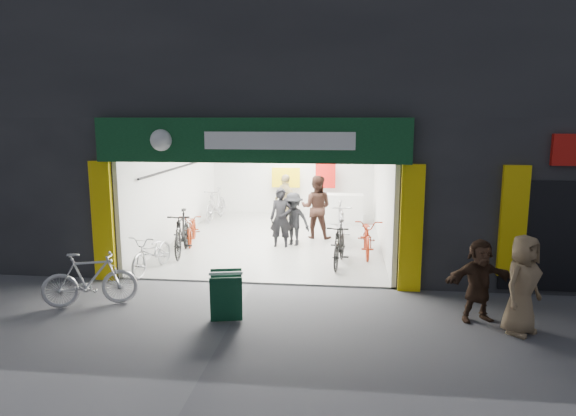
% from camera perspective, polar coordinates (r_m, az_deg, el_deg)
% --- Properties ---
extents(ground, '(60.00, 60.00, 0.00)m').
position_cam_1_polar(ground, '(11.08, -3.91, -8.42)').
color(ground, '#56565B').
rests_on(ground, ground).
extents(building, '(17.00, 10.27, 8.00)m').
position_cam_1_polar(building, '(15.37, 2.78, 13.06)').
color(building, '#232326').
rests_on(building, ground).
extents(bike_left_front, '(0.81, 1.79, 0.91)m').
position_cam_1_polar(bike_left_front, '(12.16, -14.84, -4.81)').
color(bike_left_front, silver).
rests_on(bike_left_front, ground).
extents(bike_left_midfront, '(0.81, 1.99, 1.16)m').
position_cam_1_polar(bike_left_midfront, '(13.42, -11.70, -2.74)').
color(bike_left_midfront, black).
rests_on(bike_left_midfront, ground).
extents(bike_left_midback, '(0.90, 1.75, 0.88)m').
position_cam_1_polar(bike_left_midback, '(14.59, -10.58, -2.25)').
color(bike_left_midback, maroon).
rests_on(bike_left_midback, ground).
extents(bike_left_back, '(0.71, 1.91, 1.12)m').
position_cam_1_polar(bike_left_back, '(17.75, -8.02, 0.41)').
color(bike_left_back, '#A7A7AB').
rests_on(bike_left_back, ground).
extents(bike_right_front, '(0.70, 1.82, 1.07)m').
position_cam_1_polar(bike_right_front, '(12.27, 5.72, -4.01)').
color(bike_right_front, black).
rests_on(bike_right_front, ground).
extents(bike_right_mid, '(0.67, 1.91, 1.00)m').
position_cam_1_polar(bike_right_mid, '(13.30, 8.82, -3.13)').
color(bike_right_mid, maroon).
rests_on(bike_right_mid, ground).
extents(bike_right_back, '(0.69, 1.98, 1.17)m').
position_cam_1_polar(bike_right_back, '(14.49, 5.87, -1.63)').
color(bike_right_back, '#B0B1B5').
rests_on(bike_right_back, ground).
extents(parked_bike, '(1.79, 1.07, 1.04)m').
position_cam_1_polar(parked_bike, '(10.37, -21.16, -7.39)').
color(parked_bike, '#BCBCC1').
rests_on(parked_bike, ground).
extents(customer_a, '(0.60, 0.39, 1.64)m').
position_cam_1_polar(customer_a, '(13.80, -0.78, -1.16)').
color(customer_a, black).
rests_on(customer_a, ground).
extents(customer_b, '(0.98, 0.80, 1.86)m').
position_cam_1_polar(customer_b, '(14.86, 3.17, 0.06)').
color(customer_b, '#321D17').
rests_on(customer_b, ground).
extents(customer_c, '(1.09, 0.84, 1.50)m').
position_cam_1_polar(customer_c, '(13.98, 0.59, -1.32)').
color(customer_c, black).
rests_on(customer_c, ground).
extents(customer_d, '(1.02, 1.01, 1.72)m').
position_cam_1_polar(customer_d, '(16.38, -0.27, 0.76)').
color(customer_d, '#938055').
rests_on(customer_d, ground).
extents(pedestrian_near, '(0.95, 0.93, 1.65)m').
position_cam_1_polar(pedestrian_near, '(9.24, 24.59, -7.75)').
color(pedestrian_near, '#7F674A').
rests_on(pedestrian_near, ground).
extents(pedestrian_far, '(1.42, 0.78, 1.46)m').
position_cam_1_polar(pedestrian_far, '(9.53, 20.46, -7.54)').
color(pedestrian_far, '#382519').
rests_on(pedestrian_far, ground).
extents(sandwich_board, '(0.66, 0.67, 0.85)m').
position_cam_1_polar(sandwich_board, '(9.08, -6.88, -9.57)').
color(sandwich_board, '#0E3B24').
rests_on(sandwich_board, ground).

